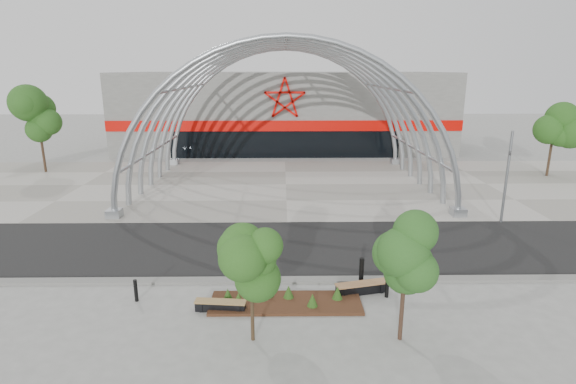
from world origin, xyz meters
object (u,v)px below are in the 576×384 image
(bench_1, at_px, (362,288))
(bollard_2, at_px, (257,272))
(signal_pole, at_px, (507,176))
(bench_0, at_px, (221,306))
(street_tree_1, at_px, (406,256))
(street_tree_0, at_px, (251,264))

(bench_1, height_order, bollard_2, bollard_2)
(signal_pole, distance_m, bench_1, 12.57)
(bench_0, xyz_separation_m, bench_1, (5.25, 1.22, 0.02))
(bench_1, relative_size, bollard_2, 2.27)
(bench_1, bearing_deg, bench_0, -166.86)
(signal_pole, distance_m, bollard_2, 15.32)
(signal_pole, height_order, bench_1, signal_pole)
(street_tree_1, xyz_separation_m, bench_0, (-5.94, 1.83, -2.66))
(street_tree_1, bearing_deg, bollard_2, 140.16)
(signal_pole, relative_size, bench_1, 2.44)
(bench_1, xyz_separation_m, bollard_2, (-4.08, 0.93, 0.25))
(street_tree_0, xyz_separation_m, bench_0, (-1.26, 1.80, -2.43))
(signal_pole, relative_size, street_tree_1, 1.30)
(signal_pole, height_order, bench_0, signal_pole)
(bench_0, height_order, bollard_2, bollard_2)
(street_tree_1, distance_m, bench_1, 4.09)
(bench_1, distance_m, bollard_2, 4.19)
(street_tree_0, height_order, bench_0, street_tree_0)
(street_tree_0, xyz_separation_m, bollard_2, (-0.09, 3.95, -2.16))
(bench_0, height_order, bench_1, bench_1)
(signal_pole, bearing_deg, bollard_2, -151.58)
(signal_pole, relative_size, bench_0, 2.77)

